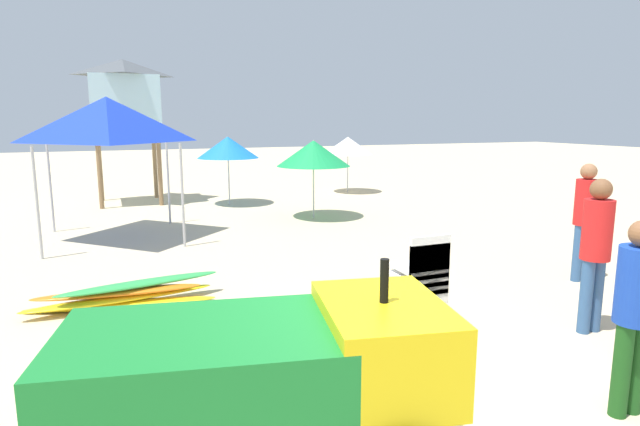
# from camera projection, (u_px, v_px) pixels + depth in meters

# --- Properties ---
(ground) EXTENTS (80.00, 80.00, 0.00)m
(ground) POSITION_uv_depth(u_px,v_px,m) (398.00, 409.00, 4.44)
(ground) COLOR beige
(utility_cart) EXTENTS (2.73, 1.73, 1.50)m
(utility_cart) POSITION_uv_depth(u_px,v_px,m) (264.00, 370.00, 3.46)
(utility_cart) COLOR #197A2D
(utility_cart) RESTS_ON ground
(stacked_plastic_chairs) EXTENTS (0.48, 0.48, 1.20)m
(stacked_plastic_chairs) POSITION_uv_depth(u_px,v_px,m) (423.00, 279.00, 5.74)
(stacked_plastic_chairs) COLOR white
(stacked_plastic_chairs) RESTS_ON ground
(surfboard_pile) EXTENTS (2.49, 0.66, 0.32)m
(surfboard_pile) POSITION_uv_depth(u_px,v_px,m) (125.00, 295.00, 6.85)
(surfboard_pile) COLOR yellow
(surfboard_pile) RESTS_ON ground
(lifeguard_near_left) EXTENTS (0.32, 0.32, 1.77)m
(lifeguard_near_left) POSITION_uv_depth(u_px,v_px,m) (596.00, 245.00, 5.89)
(lifeguard_near_left) COLOR #33598C
(lifeguard_near_left) RESTS_ON ground
(lifeguard_near_center) EXTENTS (0.32, 0.32, 1.63)m
(lifeguard_near_center) POSITION_uv_depth(u_px,v_px,m) (635.00, 306.00, 4.22)
(lifeguard_near_center) COLOR #194C19
(lifeguard_near_center) RESTS_ON ground
(lifeguard_near_right) EXTENTS (0.32, 0.32, 1.77)m
(lifeguard_near_right) POSITION_uv_depth(u_px,v_px,m) (585.00, 214.00, 7.81)
(lifeguard_near_right) COLOR #33598C
(lifeguard_near_right) RESTS_ON ground
(popup_canopy) EXTENTS (2.49, 2.49, 2.84)m
(popup_canopy) POSITION_uv_depth(u_px,v_px,m) (107.00, 120.00, 10.35)
(popup_canopy) COLOR #B2B2B7
(popup_canopy) RESTS_ON ground
(lifeguard_tower) EXTENTS (1.98, 1.98, 4.04)m
(lifeguard_tower) POSITION_uv_depth(u_px,v_px,m) (125.00, 100.00, 14.83)
(lifeguard_tower) COLOR olive
(lifeguard_tower) RESTS_ON ground
(beach_umbrella_left) EXTENTS (1.72, 1.72, 1.92)m
(beach_umbrella_left) POSITION_uv_depth(u_px,v_px,m) (228.00, 147.00, 14.76)
(beach_umbrella_left) COLOR beige
(beach_umbrella_left) RESTS_ON ground
(beach_umbrella_mid) EXTENTS (1.78, 1.78, 1.90)m
(beach_umbrella_mid) POSITION_uv_depth(u_px,v_px,m) (313.00, 153.00, 12.75)
(beach_umbrella_mid) COLOR beige
(beach_umbrella_mid) RESTS_ON ground
(beach_umbrella_far) EXTENTS (1.63, 1.63, 1.83)m
(beach_umbrella_far) POSITION_uv_depth(u_px,v_px,m) (348.00, 146.00, 17.25)
(beach_umbrella_far) COLOR beige
(beach_umbrella_far) RESTS_ON ground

